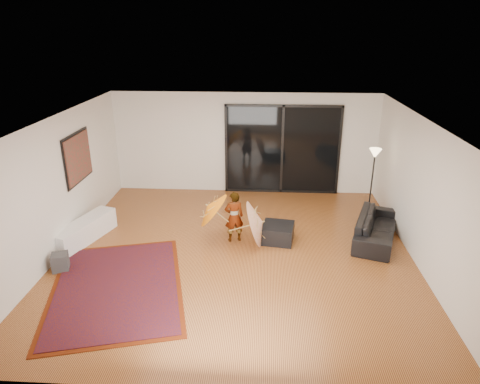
# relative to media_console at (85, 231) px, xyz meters

# --- Properties ---
(floor) EXTENTS (7.00, 7.00, 0.00)m
(floor) POSITION_rel_media_console_xyz_m (3.25, -0.35, -0.23)
(floor) COLOR #AE672F
(floor) RESTS_ON ground
(ceiling) EXTENTS (7.00, 7.00, 0.00)m
(ceiling) POSITION_rel_media_console_xyz_m (3.25, -0.35, 2.47)
(ceiling) COLOR white
(ceiling) RESTS_ON wall_back
(wall_back) EXTENTS (7.00, 0.00, 7.00)m
(wall_back) POSITION_rel_media_console_xyz_m (3.25, 3.15, 1.12)
(wall_back) COLOR silver
(wall_back) RESTS_ON floor
(wall_front) EXTENTS (7.00, 0.00, 7.00)m
(wall_front) POSITION_rel_media_console_xyz_m (3.25, -3.85, 1.12)
(wall_front) COLOR silver
(wall_front) RESTS_ON floor
(wall_left) EXTENTS (0.00, 7.00, 7.00)m
(wall_left) POSITION_rel_media_console_xyz_m (-0.25, -0.35, 1.12)
(wall_left) COLOR silver
(wall_left) RESTS_ON floor
(wall_right) EXTENTS (0.00, 7.00, 7.00)m
(wall_right) POSITION_rel_media_console_xyz_m (6.75, -0.35, 1.12)
(wall_right) COLOR silver
(wall_right) RESTS_ON floor
(sliding_door) EXTENTS (3.06, 0.07, 2.40)m
(sliding_door) POSITION_rel_media_console_xyz_m (4.25, 3.11, 0.97)
(sliding_door) COLOR black
(sliding_door) RESTS_ON wall_back
(painting) EXTENTS (0.04, 1.28, 1.08)m
(painting) POSITION_rel_media_console_xyz_m (-0.21, 0.65, 1.42)
(painting) COLOR black
(painting) RESTS_ON wall_left
(media_console) EXTENTS (0.89, 1.69, 0.46)m
(media_console) POSITION_rel_media_console_xyz_m (0.00, 0.00, 0.00)
(media_console) COLOR white
(media_console) RESTS_ON floor
(speaker) EXTENTS (0.37, 0.37, 0.33)m
(speaker) POSITION_rel_media_console_xyz_m (0.00, -1.17, -0.06)
(speaker) COLOR #424244
(speaker) RESTS_ON floor
(persian_rug) EXTENTS (2.94, 3.58, 0.02)m
(persian_rug) POSITION_rel_media_console_xyz_m (1.24, -1.69, -0.22)
(persian_rug) COLOR #551B07
(persian_rug) RESTS_ON floor
(sofa) EXTENTS (1.33, 2.05, 0.56)m
(sofa) POSITION_rel_media_console_xyz_m (6.20, 0.42, 0.05)
(sofa) COLOR black
(sofa) RESTS_ON floor
(ottoman) EXTENTS (0.73, 0.73, 0.37)m
(ottoman) POSITION_rel_media_console_xyz_m (4.10, 0.24, -0.04)
(ottoman) COLOR black
(ottoman) RESTS_ON floor
(floor_lamp) EXTENTS (0.28, 0.28, 1.64)m
(floor_lamp) POSITION_rel_media_console_xyz_m (6.35, 1.80, 1.06)
(floor_lamp) COLOR black
(floor_lamp) RESTS_ON floor
(child) EXTENTS (0.46, 0.37, 1.11)m
(child) POSITION_rel_media_console_xyz_m (3.17, 0.20, 0.33)
(child) COLOR #999999
(child) RESTS_ON floor
(parasol_orange) EXTENTS (0.67, 0.84, 0.88)m
(parasol_orange) POSITION_rel_media_console_xyz_m (2.62, 0.15, 0.51)
(parasol_orange) COLOR orange
(parasol_orange) RESTS_ON child
(parasol_white) EXTENTS (0.53, 0.98, 0.99)m
(parasol_white) POSITION_rel_media_console_xyz_m (3.77, 0.05, 0.28)
(parasol_white) COLOR beige
(parasol_white) RESTS_ON floor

